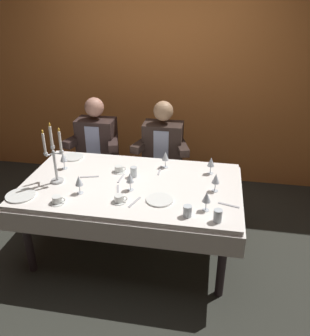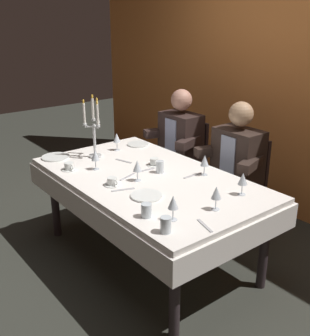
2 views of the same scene
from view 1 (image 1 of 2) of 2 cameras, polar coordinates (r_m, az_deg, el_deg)
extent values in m
plane|color=#2F3029|center=(3.53, -3.52, -12.98)|extent=(12.00, 12.00, 0.00)
cube|color=orange|center=(4.44, 1.07, 14.99)|extent=(6.00, 0.12, 2.70)
cube|color=white|center=(3.12, -3.88, -2.78)|extent=(1.90, 1.10, 0.04)
cube|color=white|center=(3.18, -3.82, -4.51)|extent=(1.94, 1.14, 0.18)
cylinder|color=#2D2326|center=(3.28, -20.00, -10.66)|extent=(0.07, 0.07, 0.70)
cylinder|color=#2D2326|center=(2.92, 10.83, -14.67)|extent=(0.07, 0.07, 0.70)
cylinder|color=#2D2326|center=(3.91, -14.12, -3.30)|extent=(0.07, 0.07, 0.70)
cylinder|color=#2D2326|center=(3.61, 10.93, -5.67)|extent=(0.07, 0.07, 0.70)
cylinder|color=silver|center=(3.24, -15.55, -2.00)|extent=(0.11, 0.11, 0.02)
cylinder|color=silver|center=(3.18, -15.88, 0.37)|extent=(0.02, 0.02, 0.28)
cylinder|color=silver|center=(3.10, -16.29, 3.35)|extent=(0.04, 0.04, 0.02)
cylinder|color=white|center=(3.07, -16.52, 4.98)|extent=(0.02, 0.02, 0.17)
ellipsoid|color=yellow|center=(3.03, -16.77, 6.77)|extent=(0.02, 0.02, 0.03)
cylinder|color=silver|center=(3.11, -15.53, 2.30)|extent=(0.07, 0.01, 0.01)
cylinder|color=silver|center=(3.09, -14.94, 2.59)|extent=(0.04, 0.04, 0.02)
cylinder|color=white|center=(3.05, -15.15, 4.22)|extent=(0.02, 0.02, 0.17)
ellipsoid|color=yellow|center=(3.01, -15.38, 6.01)|extent=(0.02, 0.02, 0.03)
cylinder|color=silver|center=(3.16, -16.21, 2.60)|extent=(0.05, 0.07, 0.01)
cylinder|color=silver|center=(3.19, -16.32, 3.19)|extent=(0.04, 0.04, 0.02)
cylinder|color=white|center=(3.15, -16.54, 4.77)|extent=(0.02, 0.02, 0.17)
ellipsoid|color=yellow|center=(3.12, -16.79, 6.51)|extent=(0.02, 0.02, 0.03)
cylinder|color=silver|center=(3.11, -16.71, 2.11)|extent=(0.05, 0.07, 0.01)
cylinder|color=silver|center=(3.08, -17.33, 2.22)|extent=(0.04, 0.04, 0.02)
cylinder|color=white|center=(3.05, -17.57, 3.85)|extent=(0.02, 0.02, 0.17)
ellipsoid|color=yellow|center=(3.01, -17.83, 5.64)|extent=(0.02, 0.02, 0.03)
cylinder|color=white|center=(3.12, -20.98, -4.18)|extent=(0.24, 0.24, 0.01)
cylinder|color=white|center=(2.86, 0.75, -5.15)|extent=(0.22, 0.22, 0.01)
cylinder|color=white|center=(3.67, -13.11, 1.76)|extent=(0.20, 0.20, 0.01)
cylinder|color=silver|center=(3.01, -4.01, -3.54)|extent=(0.06, 0.06, 0.00)
cylinder|color=silver|center=(2.99, -4.03, -2.89)|extent=(0.01, 0.01, 0.07)
cone|color=silver|center=(2.95, -4.08, -1.54)|extent=(0.07, 0.07, 0.08)
cylinder|color=maroon|center=(2.96, -4.07, -1.96)|extent=(0.04, 0.04, 0.03)
cylinder|color=silver|center=(3.47, -14.44, -0.04)|extent=(0.06, 0.06, 0.00)
cylinder|color=silver|center=(3.45, -14.51, 0.54)|extent=(0.01, 0.01, 0.07)
cone|color=silver|center=(3.42, -14.66, 1.75)|extent=(0.07, 0.07, 0.08)
cylinder|color=maroon|center=(3.43, -14.62, 1.38)|extent=(0.04, 0.04, 0.03)
cylinder|color=silver|center=(3.02, -12.05, -3.97)|extent=(0.06, 0.06, 0.00)
cylinder|color=silver|center=(3.00, -12.13, -3.33)|extent=(0.01, 0.01, 0.07)
cone|color=silver|center=(2.97, -12.27, -1.99)|extent=(0.07, 0.07, 0.08)
cylinder|color=#E0D172|center=(2.98, -12.23, -2.40)|extent=(0.04, 0.04, 0.03)
cylinder|color=silver|center=(3.03, 9.67, -3.65)|extent=(0.06, 0.06, 0.00)
cylinder|color=silver|center=(3.01, 9.73, -3.00)|extent=(0.01, 0.01, 0.07)
cone|color=silver|center=(2.97, 9.85, -1.66)|extent=(0.07, 0.07, 0.08)
cylinder|color=maroon|center=(2.99, 9.81, -2.08)|extent=(0.04, 0.04, 0.03)
cylinder|color=silver|center=(3.39, 1.68, 0.17)|extent=(0.06, 0.06, 0.00)
cylinder|color=silver|center=(3.37, 1.69, 0.77)|extent=(0.01, 0.01, 0.07)
cone|color=silver|center=(3.33, 1.71, 2.01)|extent=(0.07, 0.07, 0.08)
cylinder|color=maroon|center=(3.34, 1.70, 1.62)|extent=(0.04, 0.04, 0.03)
cylinder|color=silver|center=(2.77, 8.22, -6.76)|extent=(0.06, 0.06, 0.00)
cylinder|color=silver|center=(2.75, 8.27, -6.07)|extent=(0.01, 0.01, 0.07)
cone|color=silver|center=(2.70, 8.38, -4.65)|extent=(0.07, 0.07, 0.08)
cylinder|color=maroon|center=(2.72, 8.35, -5.09)|extent=(0.04, 0.04, 0.03)
cylinder|color=silver|center=(3.31, 8.95, -0.86)|extent=(0.06, 0.06, 0.00)
cylinder|color=silver|center=(3.29, 9.00, -0.25)|extent=(0.01, 0.01, 0.07)
cone|color=silver|center=(3.25, 9.09, 1.01)|extent=(0.07, 0.07, 0.08)
cylinder|color=maroon|center=(3.26, 9.06, 0.62)|extent=(0.04, 0.04, 0.03)
cylinder|color=silver|center=(2.66, 5.29, -6.98)|extent=(0.07, 0.07, 0.09)
cylinder|color=silver|center=(2.63, 10.16, -7.63)|extent=(0.07, 0.07, 0.10)
cylinder|color=silver|center=(3.20, -3.48, -0.63)|extent=(0.06, 0.06, 0.10)
cylinder|color=white|center=(2.86, -5.84, -5.41)|extent=(0.12, 0.12, 0.01)
cylinder|color=white|center=(2.84, -5.87, -4.89)|extent=(0.08, 0.08, 0.05)
torus|color=white|center=(2.83, -4.89, -4.94)|extent=(0.04, 0.01, 0.04)
cylinder|color=white|center=(2.94, -15.56, -5.41)|extent=(0.12, 0.12, 0.01)
cylinder|color=white|center=(2.92, -15.63, -4.90)|extent=(0.08, 0.08, 0.05)
torus|color=white|center=(2.90, -14.74, -4.97)|extent=(0.04, 0.01, 0.04)
cylinder|color=white|center=(3.32, -5.89, -0.55)|extent=(0.12, 0.12, 0.01)
cylinder|color=white|center=(3.30, -5.91, -0.08)|extent=(0.08, 0.08, 0.05)
torus|color=white|center=(3.29, -5.08, -0.11)|extent=(0.04, 0.01, 0.04)
cube|color=#B7B7BC|center=(3.20, -5.51, -1.65)|extent=(0.03, 0.17, 0.01)
cube|color=#B7B7BC|center=(3.01, -6.02, -3.55)|extent=(0.07, 0.17, 0.01)
cube|color=#B7B7BC|center=(2.84, -3.32, -5.54)|extent=(0.07, 0.17, 0.01)
cube|color=#B7B7BC|center=(3.26, -10.60, -1.41)|extent=(0.17, 0.07, 0.01)
cube|color=#B7B7BC|center=(2.86, 11.89, -5.91)|extent=(0.17, 0.06, 0.01)
cube|color=#B7B7BC|center=(3.32, 0.78, -0.38)|extent=(0.02, 0.19, 0.01)
cylinder|color=#2D2326|center=(4.18, -11.99, -3.19)|extent=(0.04, 0.04, 0.42)
cylinder|color=#2D2326|center=(4.07, -7.26, -3.69)|extent=(0.04, 0.04, 0.42)
cylinder|color=#2D2326|center=(4.47, -10.36, -0.93)|extent=(0.04, 0.04, 0.42)
cylinder|color=#2D2326|center=(4.37, -5.91, -1.33)|extent=(0.04, 0.04, 0.42)
cube|color=#2D2326|center=(4.16, -9.11, 0.52)|extent=(0.42, 0.42, 0.04)
cube|color=#2D2326|center=(4.23, -8.53, 4.57)|extent=(0.38, 0.04, 0.44)
cube|color=#2F221F|center=(4.04, -9.40, 4.21)|extent=(0.42, 0.26, 0.54)
cube|color=#8C94B7|center=(3.91, -10.06, 3.86)|extent=(0.16, 0.01, 0.40)
sphere|color=tan|center=(3.91, -9.84, 9.70)|extent=(0.21, 0.21, 0.21)
cube|color=#2F221F|center=(4.02, -12.87, 4.36)|extent=(0.19, 0.34, 0.08)
cube|color=#2F221F|center=(3.87, -6.83, 4.01)|extent=(0.19, 0.34, 0.08)
cylinder|color=#2D2326|center=(3.98, -1.76, -4.23)|extent=(0.04, 0.04, 0.42)
cylinder|color=#2D2326|center=(3.93, 3.41, -4.70)|extent=(0.04, 0.04, 0.42)
cylinder|color=#2D2326|center=(4.28, -0.78, -1.78)|extent=(0.04, 0.04, 0.42)
cylinder|color=#2D2326|center=(4.24, 4.01, -2.19)|extent=(0.04, 0.04, 0.42)
cube|color=#2D2326|center=(3.99, 1.25, -0.32)|extent=(0.42, 0.42, 0.04)
cube|color=#2D2326|center=(4.06, 1.71, 3.91)|extent=(0.38, 0.04, 0.44)
cube|color=#2F231D|center=(3.87, 1.30, 3.51)|extent=(0.42, 0.26, 0.54)
cube|color=#8A93AC|center=(3.73, 0.98, 3.13)|extent=(0.16, 0.01, 0.40)
sphere|color=tan|center=(3.72, 1.36, 9.24)|extent=(0.21, 0.21, 0.21)
cube|color=#2F231D|center=(3.80, -2.22, 3.71)|extent=(0.19, 0.34, 0.08)
cube|color=#2F231D|center=(3.73, 4.40, 3.23)|extent=(0.19, 0.34, 0.08)
camera|label=2|loc=(1.92, 71.53, -1.52)|focal=44.08mm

